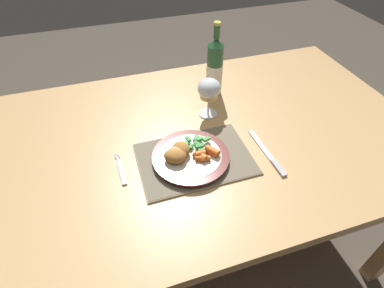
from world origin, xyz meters
name	(u,v)px	position (x,y,z in m)	size (l,w,h in m)	color
ground_plane	(197,242)	(0.00, 0.00, 0.00)	(6.00, 6.00, 0.00)	#4C4238
dining_table	(199,151)	(0.00, 0.00, 0.66)	(1.55, 0.92, 0.74)	tan
placemat	(195,159)	(-0.05, -0.11, 0.74)	(0.35, 0.24, 0.01)	gray
dinner_plate	(191,157)	(-0.06, -0.11, 0.76)	(0.24, 0.24, 0.02)	silver
breaded_croquettes	(177,154)	(-0.11, -0.11, 0.78)	(0.10, 0.09, 0.04)	#A87033
green_beans_pile	(198,144)	(-0.03, -0.08, 0.77)	(0.09, 0.10, 0.02)	#4CA84C
glazed_carrots	(204,155)	(-0.03, -0.13, 0.78)	(0.08, 0.06, 0.02)	orange
fork	(121,170)	(-0.28, -0.09, 0.74)	(0.02, 0.14, 0.01)	silver
table_knife	(269,156)	(0.18, -0.17, 0.74)	(0.02, 0.22, 0.01)	silver
wine_glass	(209,90)	(0.07, 0.10, 0.84)	(0.08, 0.08, 0.15)	silver
bottle	(215,68)	(0.14, 0.22, 0.85)	(0.06, 0.06, 0.28)	#23562D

